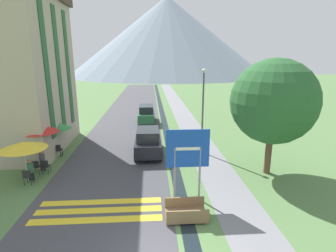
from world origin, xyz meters
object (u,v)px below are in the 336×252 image
object	(u,v)px
cafe_chair_nearest	(28,176)
cafe_chair_far_right	(58,149)
cafe_chair_near_left	(36,166)
footbridge	(186,213)
road_sign	(188,155)
hotel_building	(14,64)
parked_car_far	(146,114)
cafe_chair_far_left	(58,150)
person_seated_far	(42,160)
cafe_umbrella_rear_green	(57,125)
parked_car_near	(148,142)
tree_by_path	(274,102)
streetlamp	(203,105)
cafe_umbrella_front_yellow	(23,145)
cafe_umbrella_middle_red	(41,128)
person_seated_near	(30,169)
cafe_chair_near_right	(45,166)

from	to	relation	value
cafe_chair_nearest	cafe_chair_far_right	size ratio (longest dim) A/B	1.00
cafe_chair_far_right	cafe_chair_near_left	distance (m)	2.85
footbridge	cafe_chair_nearest	size ratio (longest dim) A/B	2.00
road_sign	cafe_chair_far_right	bearing A→B (deg)	141.73
hotel_building	parked_car_far	bearing A→B (deg)	40.22
footbridge	road_sign	bearing A→B (deg)	80.79
footbridge	cafe_chair_nearest	xyz separation A→B (m)	(-7.81, 3.44, 0.29)
road_sign	hotel_building	bearing A→B (deg)	143.35
cafe_chair_far_left	person_seated_far	size ratio (longest dim) A/B	0.68
footbridge	cafe_umbrella_rear_green	xyz separation A→B (m)	(-7.89, 8.52, 1.70)
cafe_chair_near_left	parked_car_near	bearing A→B (deg)	26.97
person_seated_far	footbridge	bearing A→B (deg)	-34.17
tree_by_path	cafe_chair_near_left	bearing A→B (deg)	177.24
streetlamp	tree_by_path	xyz separation A→B (m)	(3.11, -3.63, 0.76)
cafe_chair_near_left	cafe_umbrella_rear_green	distance (m)	4.04
cafe_umbrella_front_yellow	cafe_chair_far_right	bearing A→B (deg)	83.58
cafe_chair_far_right	footbridge	bearing A→B (deg)	-65.43
cafe_chair_near_left	cafe_umbrella_middle_red	bearing A→B (deg)	98.91
cafe_umbrella_rear_green	person_seated_far	xyz separation A→B (m)	(0.13, -3.25, -1.24)
footbridge	cafe_chair_far_right	xyz separation A→B (m)	(-7.61, 7.57, 0.29)
parked_car_far	cafe_chair_far_right	bearing A→B (deg)	-121.95
cafe_chair_far_right	person_seated_far	xyz separation A→B (m)	(-0.15, -2.30, 0.17)
cafe_umbrella_middle_red	cafe_umbrella_rear_green	size ratio (longest dim) A/B	1.18
streetlamp	road_sign	bearing A→B (deg)	-106.79
parked_car_far	cafe_umbrella_middle_red	world-z (taller)	cafe_umbrella_middle_red
person_seated_far	tree_by_path	world-z (taller)	tree_by_path
cafe_chair_far_left	footbridge	bearing A→B (deg)	-67.95
parked_car_far	cafe_chair_nearest	world-z (taller)	parked_car_far
cafe_umbrella_rear_green	tree_by_path	xyz separation A→B (m)	(13.14, -4.42, 2.23)
hotel_building	footbridge	distance (m)	15.34
hotel_building	person_seated_near	xyz separation A→B (m)	(2.70, -5.43, -5.39)
cafe_chair_near_right	tree_by_path	world-z (taller)	tree_by_path
cafe_chair_near_left	cafe_umbrella_middle_red	world-z (taller)	cafe_umbrella_middle_red
parked_car_near	cafe_umbrella_front_yellow	distance (m)	7.50
road_sign	person_seated_near	world-z (taller)	road_sign
cafe_chair_nearest	streetlamp	xyz separation A→B (m)	(9.95, 4.29, 2.87)
person_seated_near	streetlamp	size ratio (longest dim) A/B	0.21
cafe_chair_nearest	person_seated_near	xyz separation A→B (m)	(-0.08, 0.58, 0.15)
cafe_chair_far_right	cafe_chair_nearest	bearing A→B (deg)	-113.30
parked_car_far	cafe_umbrella_front_yellow	xyz separation A→B (m)	(-6.20, -12.96, 1.12)
tree_by_path	road_sign	bearing A→B (deg)	-151.67
parked_car_near	road_sign	bearing A→B (deg)	-73.64
hotel_building	footbridge	world-z (taller)	hotel_building
cafe_umbrella_rear_green	streetlamp	xyz separation A→B (m)	(10.03, -0.79, 1.46)
cafe_chair_far_right	cafe_chair_near_right	xyz separation A→B (m)	(0.20, -2.79, 0.00)
cafe_chair_nearest	cafe_chair_near_left	distance (m)	1.30
person_seated_near	tree_by_path	size ratio (longest dim) A/B	0.18
parked_car_near	cafe_chair_near_right	size ratio (longest dim) A/B	4.70
footbridge	cafe_chair_far_right	distance (m)	10.74
person_seated_near	cafe_chair_nearest	bearing A→B (deg)	-81.82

